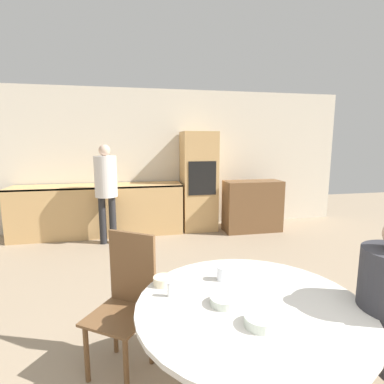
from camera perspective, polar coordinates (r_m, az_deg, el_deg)
The scene contains 12 objects.
wall_back at distance 5.78m, azimuth -4.90°, elevation 6.15°, with size 7.09×0.05×2.60m.
kitchen_counter at distance 5.54m, azimuth -17.23°, elevation -3.16°, with size 2.90×0.60×0.89m.
oven_unit at distance 5.59m, azimuth 1.27°, elevation 2.06°, with size 0.63×0.59×1.82m.
sideboard at distance 5.63m, azimuth 11.42°, elevation -2.64°, with size 1.04×0.45×0.94m.
dining_table at distance 1.95m, azimuth 10.94°, elevation -25.17°, with size 1.31×1.31×0.73m.
chair_far_left at distance 2.34m, azimuth -12.36°, elevation -18.64°, with size 0.56×0.56×0.99m.
person_standing at distance 4.93m, azimuth -16.07°, elevation 1.59°, with size 0.35×0.35×1.60m.
cup at distance 2.07m, azimuth 5.74°, elevation -15.19°, with size 0.07×0.07×0.09m.
bowl_near at distance 1.66m, azimuth 12.96°, elevation -22.85°, with size 0.17×0.17×0.05m.
bowl_centre at distance 1.81m, azimuth 6.20°, elevation -19.90°, with size 0.16×0.16×0.05m.
bowl_far at distance 2.02m, azimuth -5.51°, elevation -16.46°, with size 0.13×0.13×0.05m.
salt_shaker at distance 1.87m, azimuth -4.22°, elevation -18.02°, with size 0.03×0.03×0.09m.
Camera 1 is at (-0.68, -0.21, 1.64)m, focal length 28.00 mm.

